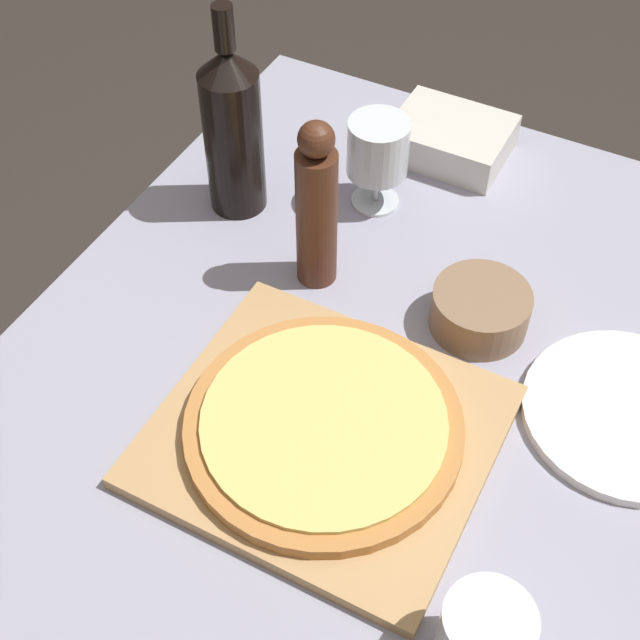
{
  "coord_description": "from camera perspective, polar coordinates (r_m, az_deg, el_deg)",
  "views": [
    {
      "loc": [
        0.25,
        -0.6,
        1.64
      ],
      "look_at": [
        -0.08,
        0.04,
        0.81
      ],
      "focal_mm": 50.0,
      "sensor_mm": 36.0,
      "label": 1
    }
  ],
  "objects": [
    {
      "name": "cutting_board",
      "position": [
        1.06,
        0.24,
        -7.38
      ],
      "size": [
        0.38,
        0.35,
        0.02
      ],
      "color": "tan",
      "rests_on": "dining_table"
    },
    {
      "name": "dining_table",
      "position": [
        1.18,
        2.72,
        -7.98
      ],
      "size": [
        0.93,
        1.23,
        0.75
      ],
      "color": "#9393A8",
      "rests_on": "ground_plane"
    },
    {
      "name": "small_bowl",
      "position": [
        1.17,
        10.21,
        0.65
      ],
      "size": [
        0.13,
        0.13,
        0.06
      ],
      "color": "#84664C",
      "rests_on": "dining_table"
    },
    {
      "name": "dinner_plate",
      "position": [
        1.14,
        19.05,
        -5.68
      ],
      "size": [
        0.25,
        0.25,
        0.01
      ],
      "color": "white",
      "rests_on": "dining_table"
    },
    {
      "name": "food_container",
      "position": [
        1.43,
        8.35,
        11.41
      ],
      "size": [
        0.18,
        0.14,
        0.06
      ],
      "color": "beige",
      "rests_on": "dining_table"
    },
    {
      "name": "wine_glass",
      "position": [
        1.28,
        3.73,
        10.82
      ],
      "size": [
        0.09,
        0.09,
        0.14
      ],
      "color": "silver",
      "rests_on": "dining_table"
    },
    {
      "name": "wine_bottle",
      "position": [
        1.27,
        -5.62,
        12.07
      ],
      "size": [
        0.08,
        0.08,
        0.32
      ],
      "color": "black",
      "rests_on": "dining_table"
    },
    {
      "name": "pepper_mill",
      "position": [
        1.15,
        -0.22,
        7.14
      ],
      "size": [
        0.05,
        0.05,
        0.25
      ],
      "color": "#4C2819",
      "rests_on": "dining_table"
    },
    {
      "name": "pizza",
      "position": [
        1.04,
        0.25,
        -6.76
      ],
      "size": [
        0.33,
        0.33,
        0.02
      ],
      "color": "#BC7A3D",
      "rests_on": "cutting_board"
    },
    {
      "name": "ground_plane",
      "position": [
        1.76,
        1.92,
        -19.63
      ],
      "size": [
        12.0,
        12.0,
        0.0
      ],
      "primitive_type": "plane",
      "color": "#2D2823"
    },
    {
      "name": "drinking_tumbler",
      "position": [
        0.91,
        10.43,
        -19.45
      ],
      "size": [
        0.09,
        0.09,
        0.1
      ],
      "color": "silver",
      "rests_on": "dining_table"
    }
  ]
}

